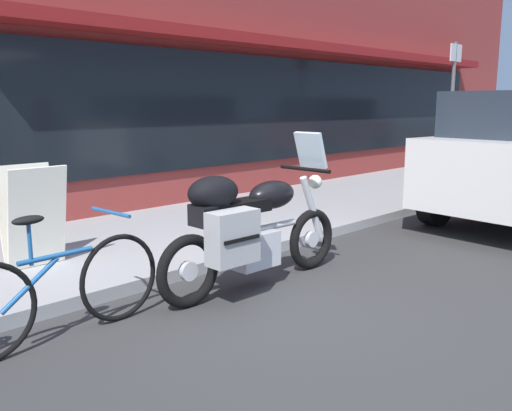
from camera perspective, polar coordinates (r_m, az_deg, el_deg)
The scene contains 6 objects.
ground_plane at distance 4.60m, azimuth 4.93°, elevation -10.61°, with size 80.00×80.00×0.00m, color #343434.
sidewalk_curb at distance 13.55m, azimuth 20.63°, elevation 3.10°, with size 30.00×2.76×0.12m.
touring_motorcycle at distance 4.87m, azimuth -0.80°, elevation -2.05°, with size 2.17×0.64×1.39m.
parked_bicycle at distance 4.13m, azimuth -19.81°, elevation -8.23°, with size 1.68×0.48×0.93m.
sandwich_board_sign at distance 5.64m, azimuth -22.12°, elevation -1.01°, with size 0.55×0.42×0.96m.
parking_sign_pole at distance 11.39m, azimuth 19.62°, elevation 10.10°, with size 0.44×0.07×2.67m.
Camera 1 is at (-3.33, -2.71, 1.66)m, focal length 38.68 mm.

